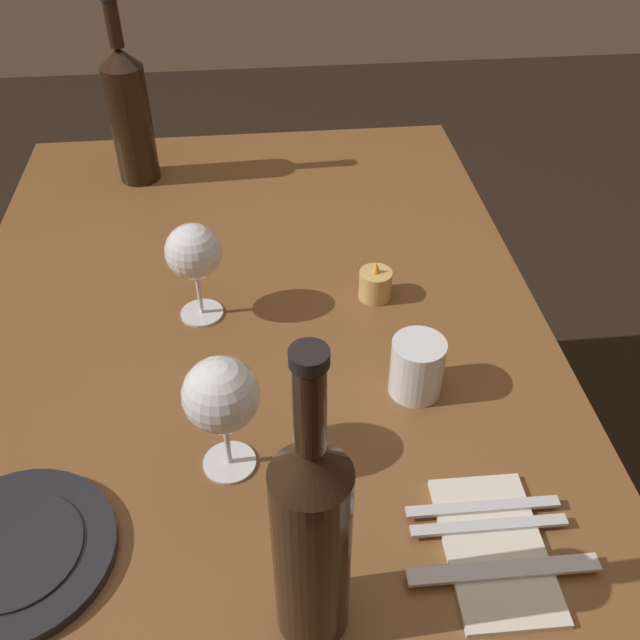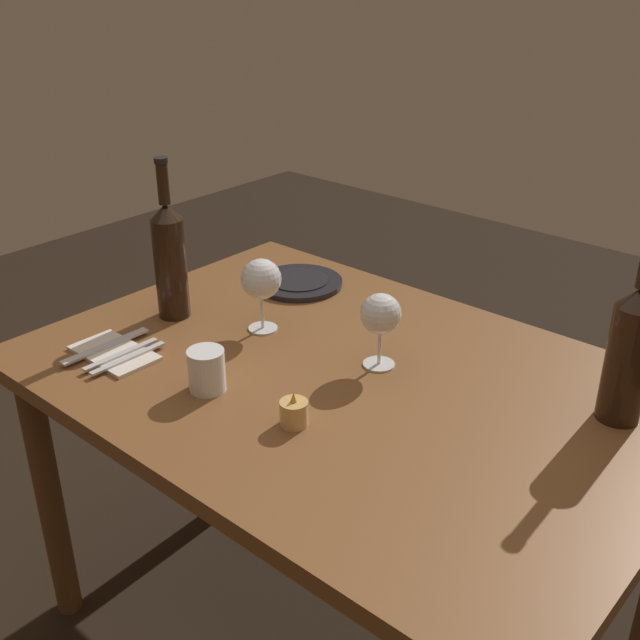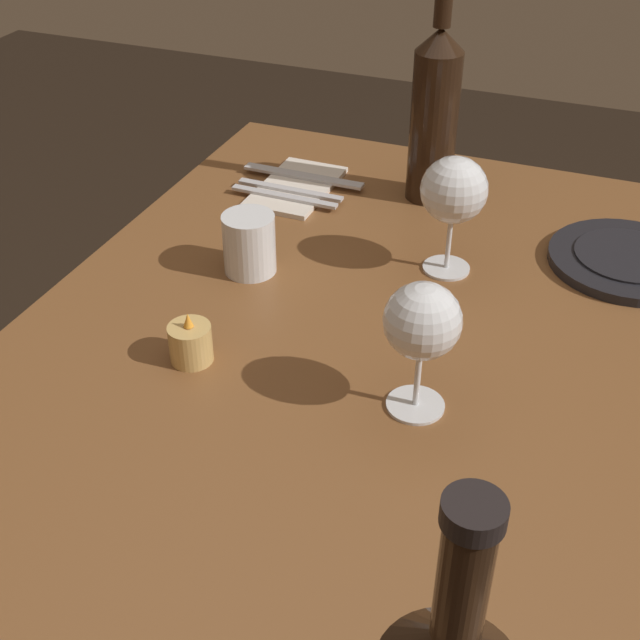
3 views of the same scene
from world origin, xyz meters
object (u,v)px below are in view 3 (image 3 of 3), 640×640
(wine_bottle_second, at_px, (435,111))
(folded_napkin, at_px, (296,187))
(water_tumbler, at_px, (249,247))
(dinner_plate, at_px, (628,260))
(fork_inner, at_px, (290,190))
(fork_outer, at_px, (284,197))
(wine_glass_right, at_px, (454,192))
(votive_candle, at_px, (191,344))
(table_knife, at_px, (303,176))
(wine_glass_left, at_px, (422,324))

(wine_bottle_second, relative_size, folded_napkin, 1.94)
(water_tumbler, xyz_separation_m, dinner_plate, (0.21, -0.49, -0.03))
(fork_inner, height_order, fork_outer, same)
(wine_glass_right, xyz_separation_m, wine_bottle_second, (0.21, 0.08, 0.02))
(votive_candle, bearing_deg, wine_glass_right, -36.73)
(water_tumbler, distance_m, votive_candle, 0.21)
(votive_candle, xyz_separation_m, dinner_plate, (0.42, -0.47, -0.02))
(folded_napkin, height_order, table_knife, table_knife)
(wine_glass_left, xyz_separation_m, table_knife, (0.48, 0.33, -0.10))
(votive_candle, distance_m, fork_outer, 0.42)
(dinner_plate, distance_m, fork_inner, 0.53)
(wine_glass_right, xyz_separation_m, fork_inner, (0.13, 0.29, -0.11))
(water_tumbler, relative_size, table_knife, 0.40)
(fork_outer, bearing_deg, wine_glass_left, -140.07)
(wine_glass_right, height_order, fork_inner, wine_glass_right)
(wine_glass_left, distance_m, water_tumbler, 0.36)
(wine_bottle_second, xyz_separation_m, folded_napkin, (-0.05, 0.21, -0.14))
(wine_bottle_second, relative_size, votive_candle, 5.56)
(folded_napkin, relative_size, fork_inner, 1.06)
(wine_glass_right, bearing_deg, folded_napkin, 62.54)
(wine_bottle_second, bearing_deg, wine_glass_right, -157.89)
(votive_candle, relative_size, fork_inner, 0.37)
(fork_outer, distance_m, table_knife, 0.08)
(wine_glass_left, bearing_deg, wine_glass_right, 7.89)
(wine_glass_left, relative_size, folded_napkin, 0.83)
(wine_glass_left, xyz_separation_m, folded_napkin, (0.45, 0.33, -0.11))
(wine_glass_left, height_order, dinner_plate, wine_glass_left)
(folded_napkin, relative_size, table_knife, 0.91)
(votive_candle, xyz_separation_m, table_knife, (0.49, 0.06, -0.01))
(water_tumbler, xyz_separation_m, fork_inner, (0.23, 0.04, -0.03))
(wine_bottle_second, xyz_separation_m, votive_candle, (-0.52, 0.15, -0.12))
(wine_glass_left, distance_m, fork_outer, 0.53)
(wine_glass_right, distance_m, fork_outer, 0.33)
(table_knife, bearing_deg, wine_bottle_second, -83.26)
(wine_glass_right, height_order, dinner_plate, wine_glass_right)
(wine_bottle_second, distance_m, table_knife, 0.25)
(folded_napkin, distance_m, fork_outer, 0.05)
(wine_glass_left, distance_m, fork_inner, 0.55)
(dinner_plate, bearing_deg, fork_inner, 87.71)
(dinner_plate, distance_m, table_knife, 0.53)
(wine_glass_left, xyz_separation_m, water_tumbler, (0.19, 0.30, -0.08))
(votive_candle, xyz_separation_m, fork_outer, (0.41, 0.06, -0.01))
(fork_inner, bearing_deg, water_tumbler, -170.70)
(votive_candle, distance_m, table_knife, 0.50)
(fork_outer, bearing_deg, votive_candle, -171.88)
(wine_bottle_second, relative_size, fork_inner, 2.07)
(folded_napkin, bearing_deg, wine_glass_left, -143.37)
(wine_bottle_second, xyz_separation_m, fork_outer, (-0.10, 0.21, -0.13))
(wine_glass_right, relative_size, water_tumbler, 1.97)
(wine_glass_right, distance_m, votive_candle, 0.40)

